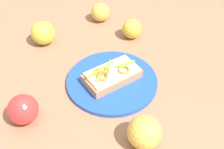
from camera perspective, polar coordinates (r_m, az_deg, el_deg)
name	(u,v)px	position (r m, az deg, el deg)	size (l,w,h in m)	color
ground_plane	(112,82)	(0.84, 0.00, -1.61)	(2.00, 2.00, 0.00)	#97684C
plate	(112,81)	(0.84, 0.00, -1.31)	(0.27, 0.27, 0.01)	#214DB5
sandwich	(112,75)	(0.82, -0.07, -0.09)	(0.18, 0.18, 0.05)	tan
apple_0	(100,12)	(1.10, -2.39, 12.51)	(0.07, 0.07, 0.07)	gold
apple_1	(23,109)	(0.76, -17.60, -6.76)	(0.08, 0.08, 0.08)	red
apple_2	(43,33)	(1.00, -13.85, 8.18)	(0.08, 0.08, 0.08)	gold
apple_3	(132,29)	(1.01, 4.06, 9.22)	(0.07, 0.07, 0.07)	gold
apple_4	(144,132)	(0.68, 6.61, -11.58)	(0.08, 0.08, 0.08)	gold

